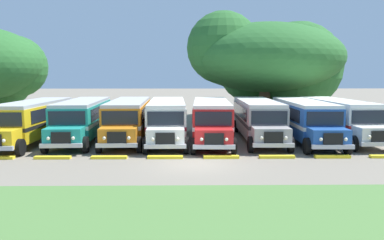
% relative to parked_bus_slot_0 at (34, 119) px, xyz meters
% --- Properties ---
extents(ground_plane, '(220.00, 220.00, 0.00)m').
position_rel_parked_bus_slot_0_xyz_m(ground_plane, '(11.11, -7.02, -1.58)').
color(ground_plane, slate).
extents(parked_bus_slot_0, '(2.79, 10.85, 2.82)m').
position_rel_parked_bus_slot_0_xyz_m(parked_bus_slot_0, '(0.00, 0.00, 0.00)').
color(parked_bus_slot_0, yellow).
rests_on(parked_bus_slot_0, ground_plane).
extents(parked_bus_slot_1, '(3.10, 10.89, 2.82)m').
position_rel_parked_bus_slot_0_xyz_m(parked_bus_slot_1, '(3.25, 0.73, 0.00)').
color(parked_bus_slot_1, teal).
rests_on(parked_bus_slot_1, ground_plane).
extents(parked_bus_slot_2, '(2.95, 10.87, 2.82)m').
position_rel_parked_bus_slot_0_xyz_m(parked_bus_slot_2, '(6.53, 0.77, 0.00)').
color(parked_bus_slot_2, orange).
rests_on(parked_bus_slot_2, ground_plane).
extents(parked_bus_slot_3, '(2.94, 10.87, 2.82)m').
position_rel_parked_bus_slot_0_xyz_m(parked_bus_slot_3, '(9.35, 0.41, 0.00)').
color(parked_bus_slot_3, silver).
rests_on(parked_bus_slot_3, ground_plane).
extents(parked_bus_slot_4, '(3.03, 10.89, 2.82)m').
position_rel_parked_bus_slot_0_xyz_m(parked_bus_slot_4, '(12.50, 0.21, 0.00)').
color(parked_bus_slot_4, red).
rests_on(parked_bus_slot_4, ground_plane).
extents(parked_bus_slot_5, '(2.91, 10.87, 2.82)m').
position_rel_parked_bus_slot_0_xyz_m(parked_bus_slot_5, '(15.90, 0.68, 0.00)').
color(parked_bus_slot_5, '#9E9993').
rests_on(parked_bus_slot_5, ground_plane).
extents(parked_bus_slot_6, '(2.82, 10.86, 2.82)m').
position_rel_parked_bus_slot_0_xyz_m(parked_bus_slot_6, '(19.09, 0.13, 0.00)').
color(parked_bus_slot_6, '#23519E').
rests_on(parked_bus_slot_6, ground_plane).
extents(parked_bus_slot_7, '(3.06, 10.89, 2.82)m').
position_rel_parked_bus_slot_0_xyz_m(parked_bus_slot_7, '(21.90, 0.97, 0.00)').
color(parked_bus_slot_7, silver).
rests_on(parked_bus_slot_7, ground_plane).
extents(curb_wheelstop_1, '(2.00, 0.36, 0.15)m').
position_rel_parked_bus_slot_0_xyz_m(curb_wheelstop_1, '(3.25, -5.71, -1.51)').
color(curb_wheelstop_1, yellow).
rests_on(curb_wheelstop_1, ground_plane).
extents(curb_wheelstop_2, '(2.00, 0.36, 0.15)m').
position_rel_parked_bus_slot_0_xyz_m(curb_wheelstop_2, '(6.39, -5.71, -1.51)').
color(curb_wheelstop_2, yellow).
rests_on(curb_wheelstop_2, ground_plane).
extents(curb_wheelstop_3, '(2.00, 0.36, 0.15)m').
position_rel_parked_bus_slot_0_xyz_m(curb_wheelstop_3, '(9.53, -5.71, -1.51)').
color(curb_wheelstop_3, yellow).
rests_on(curb_wheelstop_3, ground_plane).
extents(curb_wheelstop_4, '(2.00, 0.36, 0.15)m').
position_rel_parked_bus_slot_0_xyz_m(curb_wheelstop_4, '(12.68, -5.71, -1.51)').
color(curb_wheelstop_4, yellow).
rests_on(curb_wheelstop_4, ground_plane).
extents(curb_wheelstop_5, '(2.00, 0.36, 0.15)m').
position_rel_parked_bus_slot_0_xyz_m(curb_wheelstop_5, '(15.82, -5.71, -1.51)').
color(curb_wheelstop_5, yellow).
rests_on(curb_wheelstop_5, ground_plane).
extents(curb_wheelstop_6, '(2.00, 0.36, 0.15)m').
position_rel_parked_bus_slot_0_xyz_m(curb_wheelstop_6, '(18.96, -5.71, -1.51)').
color(curb_wheelstop_6, yellow).
rests_on(curb_wheelstop_6, ground_plane).
extents(broad_shade_tree, '(15.99, 16.57, 10.66)m').
position_rel_parked_bus_slot_0_xyz_m(broad_shade_tree, '(18.99, 12.56, 4.53)').
color(broad_shade_tree, brown).
rests_on(broad_shade_tree, ground_plane).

